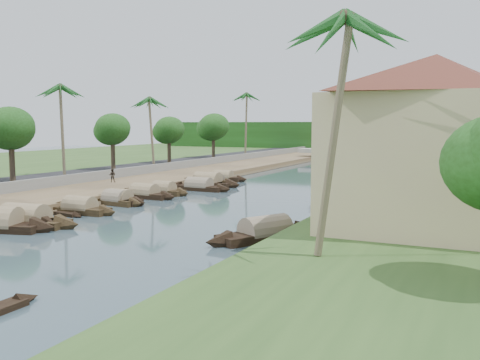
% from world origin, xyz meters
% --- Properties ---
extents(ground, '(220.00, 220.00, 0.00)m').
position_xyz_m(ground, '(0.00, 0.00, 0.00)').
color(ground, '#364952').
rests_on(ground, ground).
extents(left_bank, '(10.00, 180.00, 0.80)m').
position_xyz_m(left_bank, '(-16.00, 20.00, 0.40)').
color(left_bank, brown).
rests_on(left_bank, ground).
extents(right_bank, '(16.00, 180.00, 1.20)m').
position_xyz_m(right_bank, '(19.00, 20.00, 0.60)').
color(right_bank, '#2A481D').
rests_on(right_bank, ground).
extents(road, '(8.00, 180.00, 1.40)m').
position_xyz_m(road, '(-24.50, 20.00, 0.70)').
color(road, black).
rests_on(road, ground).
extents(retaining_wall, '(0.40, 180.00, 1.10)m').
position_xyz_m(retaining_wall, '(-20.20, 20.00, 1.35)').
color(retaining_wall, slate).
rests_on(retaining_wall, left_bank).
extents(treeline, '(120.00, 14.00, 8.00)m').
position_xyz_m(treeline, '(0.00, 100.00, 4.00)').
color(treeline, '#1A3C10').
rests_on(treeline, ground).
extents(bridge, '(28.00, 4.00, 2.40)m').
position_xyz_m(bridge, '(0.00, 72.00, 1.72)').
color(bridge, '#999A90').
rests_on(bridge, ground).
extents(building_near, '(14.85, 14.85, 10.20)m').
position_xyz_m(building_near, '(18.99, -2.00, 6.38)').
color(building_near, tan).
rests_on(building_near, right_bank).
extents(building_mid, '(14.11, 14.11, 9.70)m').
position_xyz_m(building_mid, '(19.99, 14.00, 6.13)').
color(building_mid, tan).
rests_on(building_mid, right_bank).
extents(building_far, '(15.59, 15.59, 10.20)m').
position_xyz_m(building_far, '(18.99, 28.00, 6.38)').
color(building_far, beige).
rests_on(building_far, right_bank).
extents(building_distant, '(12.62, 12.62, 9.20)m').
position_xyz_m(building_distant, '(19.99, 48.00, 5.88)').
color(building_distant, tan).
rests_on(building_distant, right_bank).
extents(sampan_2, '(9.76, 2.93, 2.49)m').
position_xyz_m(sampan_2, '(-8.89, -6.02, 0.42)').
color(sampan_2, black).
rests_on(sampan_2, ground).
extents(sampan_3, '(7.55, 2.92, 2.02)m').
position_xyz_m(sampan_3, '(-9.10, -5.58, 0.41)').
color(sampan_3, black).
rests_on(sampan_3, ground).
extents(sampan_4, '(7.46, 2.03, 2.12)m').
position_xyz_m(sampan_4, '(-8.97, -0.12, 0.41)').
color(sampan_4, black).
rests_on(sampan_4, ground).
extents(sampan_5, '(6.32, 1.96, 2.03)m').
position_xyz_m(sampan_5, '(-9.23, 5.44, 0.41)').
color(sampan_5, black).
rests_on(sampan_5, ground).
extents(sampan_6, '(6.63, 2.20, 1.98)m').
position_xyz_m(sampan_6, '(-9.41, 5.16, 0.41)').
color(sampan_6, black).
rests_on(sampan_6, ground).
extents(sampan_7, '(8.06, 2.31, 2.13)m').
position_xyz_m(sampan_7, '(-9.68, 10.10, 0.41)').
color(sampan_7, black).
rests_on(sampan_7, ground).
extents(sampan_8, '(6.66, 2.06, 2.06)m').
position_xyz_m(sampan_8, '(-9.32, 13.08, 0.41)').
color(sampan_8, black).
rests_on(sampan_8, ground).
extents(sampan_9, '(8.48, 2.10, 2.14)m').
position_xyz_m(sampan_9, '(-7.72, 17.85, 0.41)').
color(sampan_9, black).
rests_on(sampan_9, ground).
extents(sampan_10, '(8.23, 2.98, 2.22)m').
position_xyz_m(sampan_10, '(-9.43, 22.86, 0.42)').
color(sampan_10, black).
rests_on(sampan_10, ground).
extents(sampan_11, '(9.14, 2.50, 2.56)m').
position_xyz_m(sampan_11, '(-8.85, 21.91, 0.42)').
color(sampan_11, black).
rests_on(sampan_11, ground).
extents(sampan_12, '(8.34, 5.67, 2.09)m').
position_xyz_m(sampan_12, '(-8.90, 23.46, 0.41)').
color(sampan_12, black).
rests_on(sampan_12, ground).
extents(sampan_13, '(7.14, 1.74, 1.99)m').
position_xyz_m(sampan_13, '(-9.86, 28.05, 0.41)').
color(sampan_13, black).
rests_on(sampan_13, ground).
extents(sampan_14, '(6.09, 9.12, 2.28)m').
position_xyz_m(sampan_14, '(8.94, -2.77, 0.42)').
color(sampan_14, black).
rests_on(sampan_14, ground).
extents(sampan_15, '(3.67, 8.55, 2.24)m').
position_xyz_m(sampan_15, '(8.73, 11.60, 0.42)').
color(sampan_15, black).
rests_on(sampan_15, ground).
extents(sampan_16, '(1.86, 7.74, 1.92)m').
position_xyz_m(sampan_16, '(9.40, 24.09, 0.41)').
color(sampan_16, black).
rests_on(sampan_16, ground).
extents(canoe_1, '(5.20, 1.78, 0.83)m').
position_xyz_m(canoe_1, '(-9.85, -1.26, 0.10)').
color(canoe_1, black).
rests_on(canoe_1, ground).
extents(canoe_2, '(6.01, 1.13, 0.87)m').
position_xyz_m(canoe_2, '(-10.63, 23.84, 0.10)').
color(canoe_2, black).
rests_on(canoe_2, ground).
extents(palm_0, '(3.20, 3.20, 12.61)m').
position_xyz_m(palm_0, '(15.00, -10.23, 12.00)').
color(palm_0, '#76644E').
rests_on(palm_0, ground).
extents(palm_1, '(3.20, 3.20, 10.17)m').
position_xyz_m(palm_1, '(16.00, 4.11, 9.63)').
color(palm_1, '#76644E').
rests_on(palm_1, ground).
extents(palm_2, '(3.20, 3.20, 12.43)m').
position_xyz_m(palm_2, '(15.00, 22.34, 11.80)').
color(palm_2, '#76644E').
rests_on(palm_2, ground).
extents(palm_3, '(3.20, 3.20, 10.52)m').
position_xyz_m(palm_3, '(16.00, 38.49, 9.97)').
color(palm_3, '#76644E').
rests_on(palm_3, ground).
extents(palm_5, '(3.20, 3.20, 12.06)m').
position_xyz_m(palm_5, '(-24.00, 14.01, 11.65)').
color(palm_5, '#76644E').
rests_on(palm_5, ground).
extents(palm_6, '(3.20, 3.20, 11.22)m').
position_xyz_m(palm_6, '(-22.00, 29.65, 10.85)').
color(palm_6, '#76644E').
rests_on(palm_6, ground).
extents(palm_7, '(3.20, 3.20, 10.73)m').
position_xyz_m(palm_7, '(14.00, 56.46, 10.17)').
color(palm_7, '#76644E').
rests_on(palm_7, ground).
extents(palm_8, '(3.20, 3.20, 13.27)m').
position_xyz_m(palm_8, '(-20.50, 58.33, 12.81)').
color(palm_8, '#76644E').
rests_on(palm_8, ground).
extents(tree_2, '(5.02, 5.02, 7.65)m').
position_xyz_m(tree_2, '(-24.00, 6.44, 6.90)').
color(tree_2, '#4A3A2A').
rests_on(tree_2, ground).
extents(tree_3, '(4.65, 4.65, 7.25)m').
position_xyz_m(tree_3, '(-24.00, 23.19, 6.64)').
color(tree_3, '#4A3A2A').
rests_on(tree_3, ground).
extents(tree_4, '(4.69, 4.69, 6.99)m').
position_xyz_m(tree_4, '(-24.00, 37.02, 6.38)').
color(tree_4, '#4A3A2A').
rests_on(tree_4, ground).
extents(tree_5, '(5.52, 5.52, 7.74)m').
position_xyz_m(tree_5, '(-24.00, 51.85, 6.80)').
color(tree_5, '#4A3A2A').
rests_on(tree_5, ground).
extents(person_far, '(0.96, 0.89, 1.58)m').
position_xyz_m(person_far, '(-17.35, 14.63, 1.59)').
color(person_far, '#2E2820').
rests_on(person_far, left_bank).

